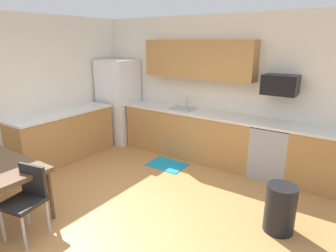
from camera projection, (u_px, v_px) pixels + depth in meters
ground_plane at (126, 216)px, 3.82m from camera, size 12.00×12.00×0.00m
wall_back at (216, 88)px, 5.53m from camera, size 5.80×0.10×2.70m
wall_left at (6, 95)px, 4.87m from camera, size 0.10×5.80×2.70m
cabinet_run_back at (188, 134)px, 5.73m from camera, size 2.68×0.60×0.90m
cabinet_run_back_right at (320, 161)px, 4.45m from camera, size 0.87×0.60×0.90m
cabinet_run_left at (64, 137)px, 5.57m from camera, size 0.60×2.00×0.90m
countertop_back at (207, 114)px, 5.38m from camera, size 4.80×0.64×0.04m
countertop_left at (62, 113)px, 5.43m from camera, size 0.64×2.00×0.04m
upper_cabinets_back at (198, 59)px, 5.36m from camera, size 2.20×0.34×0.70m
refrigerator at (119, 101)px, 6.49m from camera, size 0.76×0.70×1.84m
oven_range at (271, 150)px, 4.85m from camera, size 0.60×0.60×0.91m
microwave at (280, 85)px, 4.61m from camera, size 0.54×0.36×0.32m
sink_basin at (182, 112)px, 5.69m from camera, size 0.48×0.40×0.14m
sink_faucet at (187, 102)px, 5.79m from camera, size 0.02×0.02×0.24m
chair_near_table at (27, 196)px, 3.34m from camera, size 0.47×0.47×0.85m
trash_bin at (280, 209)px, 3.45m from camera, size 0.36×0.36×0.60m
floor_mat at (167, 165)px, 5.38m from camera, size 0.70×0.50×0.01m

